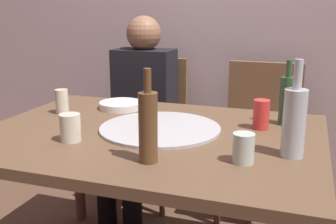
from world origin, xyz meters
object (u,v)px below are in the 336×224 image
beer_bottle (148,126)px  chair_right (261,130)px  tumbler_far (70,128)px  guest_in_sweater (139,105)px  pizza_tray (160,128)px  tumbler_near (62,101)px  dining_table (150,150)px  wine_bottle (294,121)px  wine_glass (243,148)px  plate_stack (121,105)px  water_bottle (287,99)px  soda_can (261,115)px  chair_left (149,119)px

beer_bottle → chair_right: size_ratio=0.34×
tumbler_far → guest_in_sweater: 0.97m
pizza_tray → tumbler_near: tumbler_near is taller
dining_table → wine_bottle: wine_bottle is taller
wine_glass → plate_stack: (-0.68, 0.52, -0.03)m
tumbler_far → wine_glass: (0.64, -0.01, -0.00)m
beer_bottle → wine_glass: size_ratio=3.10×
guest_in_sweater → tumbler_near: bearing=77.9°
pizza_tray → chair_right: size_ratio=0.55×
pizza_tray → tumbler_near: (-0.52, 0.10, 0.05)m
water_bottle → plate_stack: 0.79m
wine_glass → soda_can: (0.01, 0.40, 0.01)m
soda_can → tumbler_near: bearing=-176.8°
wine_bottle → tumbler_far: (-0.79, -0.10, -0.07)m
wine_glass → dining_table: bearing=153.1°
chair_left → guest_in_sweater: size_ratio=0.77×
dining_table → tumbler_far: size_ratio=13.00×
chair_left → chair_right: same height
water_bottle → wine_glass: bearing=-101.6°
water_bottle → soda_can: (-0.09, -0.10, -0.05)m
tumbler_near → dining_table: bearing=-15.7°
dining_table → wine_glass: size_ratio=13.74×
tumbler_near → chair_left: chair_left is taller
wine_bottle → wine_glass: size_ratio=3.33×
plate_stack → wine_bottle: bearing=-26.3°
dining_table → chair_right: (0.35, 0.90, -0.14)m
plate_stack → chair_left: chair_left is taller
wine_bottle → beer_bottle: (-0.44, -0.20, -0.00)m
wine_bottle → guest_in_sweater: size_ratio=0.28×
soda_can → chair_left: 1.09m
dining_table → tumbler_near: bearing=164.3°
dining_table → chair_left: size_ratio=1.51×
pizza_tray → beer_bottle: size_ratio=1.62×
chair_right → plate_stack: bearing=43.2°
beer_bottle → guest_in_sweater: (-0.48, 1.05, -0.22)m
plate_stack → pizza_tray: bearing=-41.6°
dining_table → tumbler_far: bearing=-139.9°
tumbler_near → tumbler_far: size_ratio=1.09×
chair_left → plate_stack: bearing=98.6°
chair_left → dining_table: bearing=112.0°
soda_can → chair_right: bearing=95.5°
tumbler_far → soda_can: (0.65, 0.39, 0.01)m
pizza_tray → soda_can: 0.42m
wine_bottle → chair_left: (-0.92, 1.00, -0.35)m
beer_bottle → plate_stack: beer_bottle is taller
water_bottle → wine_glass: (-0.10, -0.50, -0.06)m
dining_table → tumbler_far: tumbler_far is taller
tumbler_near → plate_stack: bearing=38.7°
beer_bottle → tumbler_far: (-0.35, 0.10, -0.07)m
chair_right → guest_in_sweater: size_ratio=0.77×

